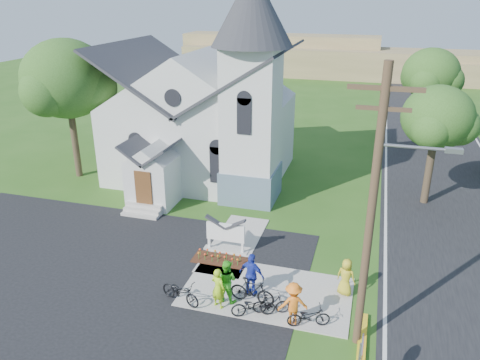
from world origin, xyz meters
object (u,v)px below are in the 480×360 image
(stop_sign, at_px, (361,355))
(cyclist_3, at_px, (293,304))
(bike_2, at_px, (253,306))
(cyclist_4, at_px, (346,277))
(utility_pole, at_px, (374,207))
(church_sign, at_px, (226,233))
(cyclist_1, at_px, (226,281))
(cyclist_0, at_px, (218,288))
(bike_4, at_px, (309,316))
(bike_0, at_px, (180,292))
(bike_3, at_px, (271,304))
(cyclist_2, at_px, (252,275))
(bike_1, at_px, (252,291))

(stop_sign, distance_m, cyclist_3, 4.03)
(bike_2, distance_m, cyclist_4, 4.13)
(utility_pole, xyz_separation_m, stop_sign, (0.07, -2.70, -3.62))
(church_sign, bearing_deg, cyclist_1, -71.62)
(cyclist_1, bearing_deg, bike_2, 163.49)
(cyclist_1, bearing_deg, church_sign, -61.16)
(cyclist_0, xyz_separation_m, bike_2, (1.48, -0.17, -0.42))
(cyclist_3, xyz_separation_m, bike_4, (0.61, 0.00, -0.45))
(cyclist_4, bearing_deg, bike_4, 84.17)
(cyclist_1, bearing_deg, bike_0, 31.27)
(bike_2, height_order, bike_4, bike_2)
(cyclist_1, bearing_deg, stop_sign, 156.28)
(bike_2, bearing_deg, cyclist_3, -112.29)
(cyclist_4, bearing_deg, bike_3, 57.68)
(cyclist_0, distance_m, cyclist_4, 5.30)
(bike_3, bearing_deg, church_sign, 20.59)
(bike_0, relative_size, bike_4, 1.15)
(cyclist_3, bearing_deg, church_sign, -67.91)
(cyclist_3, height_order, bike_4, cyclist_3)
(cyclist_3, relative_size, cyclist_4, 1.07)
(bike_2, relative_size, cyclist_3, 0.99)
(cyclist_2, distance_m, bike_4, 2.94)
(cyclist_0, xyz_separation_m, bike_4, (3.64, -0.17, -0.44))
(cyclist_1, distance_m, cyclist_4, 4.94)
(bike_0, height_order, cyclist_2, cyclist_2)
(cyclist_2, xyz_separation_m, bike_3, (1.05, -0.98, -0.51))
(church_sign, distance_m, cyclist_1, 3.94)
(church_sign, relative_size, bike_1, 1.17)
(church_sign, bearing_deg, bike_4, -43.14)
(cyclist_0, xyz_separation_m, cyclist_3, (3.03, -0.17, 0.01))
(stop_sign, height_order, cyclist_1, stop_sign)
(stop_sign, height_order, cyclist_4, stop_sign)
(stop_sign, relative_size, cyclist_1, 1.34)
(church_sign, relative_size, bike_0, 1.17)
(cyclist_0, distance_m, cyclist_2, 1.57)
(church_sign, distance_m, cyclist_3, 6.01)
(cyclist_0, height_order, bike_1, cyclist_0)
(utility_pole, bearing_deg, bike_0, 177.57)
(cyclist_0, distance_m, bike_2, 1.55)
(stop_sign, bearing_deg, cyclist_3, 130.32)
(utility_pole, bearing_deg, cyclist_1, 169.75)
(bike_2, height_order, cyclist_3, cyclist_3)
(cyclist_1, relative_size, cyclist_2, 0.97)
(cyclist_0, xyz_separation_m, cyclist_4, (4.79, 2.28, -0.05))
(cyclist_0, height_order, cyclist_1, cyclist_1)
(church_sign, xyz_separation_m, cyclist_4, (5.85, -1.96, -0.15))
(church_sign, distance_m, cyclist_4, 6.17)
(utility_pole, distance_m, cyclist_4, 5.34)
(cyclist_0, relative_size, cyclist_3, 0.99)
(bike_0, bearing_deg, cyclist_4, -51.40)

